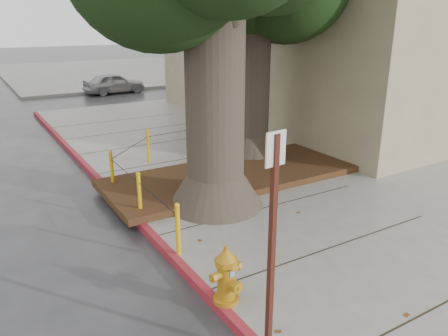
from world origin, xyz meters
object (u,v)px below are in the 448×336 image
object	(u,v)px
car_silver	(114,83)
car_red	(241,75)
fire_hydrant	(226,275)
signpost	(272,235)

from	to	relation	value
car_silver	car_red	world-z (taller)	car_red
fire_hydrant	car_red	size ratio (longest dim) A/B	0.22
fire_hydrant	car_red	world-z (taller)	car_red
signpost	car_red	distance (m)	23.79
fire_hydrant	signpost	bearing A→B (deg)	-103.14
signpost	car_red	bearing A→B (deg)	51.49
signpost	car_silver	size ratio (longest dim) A/B	0.81
car_silver	car_red	bearing A→B (deg)	-101.91
fire_hydrant	car_red	distance (m)	22.85
car_silver	car_red	size ratio (longest dim) A/B	0.83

